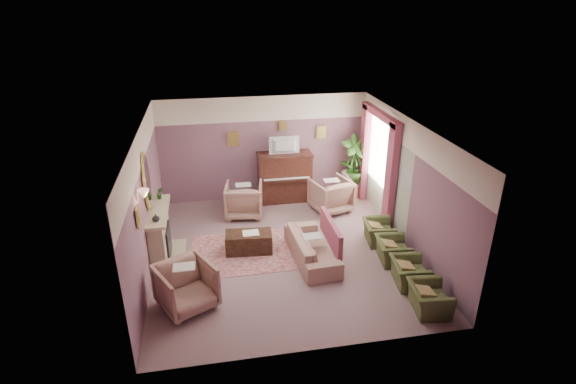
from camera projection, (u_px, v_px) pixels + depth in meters
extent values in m
cube|color=gray|center=(283.00, 252.00, 9.84)|extent=(5.50, 6.00, 0.01)
cube|color=white|center=(283.00, 128.00, 8.70)|extent=(5.50, 6.00, 0.01)
cube|color=#664D65|center=(264.00, 148.00, 11.97)|extent=(5.50, 0.02, 2.80)
cube|color=#664D65|center=(318.00, 276.00, 6.58)|extent=(5.50, 0.02, 2.80)
cube|color=#664D65|center=(146.00, 204.00, 8.82)|extent=(0.02, 6.00, 2.80)
cube|color=#664D65|center=(408.00, 184.00, 9.73)|extent=(0.02, 6.00, 2.80)
cube|color=white|center=(263.00, 109.00, 11.52)|extent=(5.50, 0.01, 0.65)
cube|color=#A7B09E|center=(384.00, 176.00, 11.02)|extent=(0.01, 3.00, 2.15)
cube|color=#C0B190|center=(160.00, 236.00, 9.37)|extent=(0.30, 1.40, 1.10)
cube|color=#242424|center=(165.00, 242.00, 9.45)|extent=(0.18, 0.72, 0.68)
cube|color=#FF6300|center=(168.00, 249.00, 9.53)|extent=(0.06, 0.54, 0.10)
cube|color=#C0B190|center=(158.00, 212.00, 9.14)|extent=(0.40, 1.55, 0.07)
cube|color=#C0B190|center=(172.00, 257.00, 9.62)|extent=(0.55, 1.50, 0.02)
ellipsoid|color=#DAC95E|center=(147.00, 181.00, 8.84)|extent=(0.04, 0.72, 1.20)
ellipsoid|color=white|center=(148.00, 181.00, 8.85)|extent=(0.01, 0.60, 1.06)
cone|color=#F2B694|center=(144.00, 194.00, 7.84)|extent=(0.20, 0.20, 0.16)
cube|color=#3E1D16|center=(285.00, 178.00, 12.07)|extent=(1.40, 0.60, 1.30)
cube|color=#3E1D16|center=(287.00, 180.00, 11.73)|extent=(1.30, 0.12, 0.06)
cube|color=silver|center=(287.00, 179.00, 11.71)|extent=(1.20, 0.08, 0.02)
cube|color=#3E1D16|center=(284.00, 154.00, 11.80)|extent=(1.45, 0.65, 0.04)
imported|color=#242424|center=(285.00, 144.00, 11.64)|extent=(0.80, 0.12, 0.48)
cube|color=#DAC95E|center=(233.00, 139.00, 11.67)|extent=(0.30, 0.03, 0.38)
cube|color=#DAC95E|center=(321.00, 132.00, 12.03)|extent=(0.26, 0.03, 0.34)
cube|color=#DAC95E|center=(283.00, 126.00, 11.77)|extent=(0.22, 0.03, 0.26)
cube|color=#DAC95E|center=(138.00, 217.00, 7.62)|extent=(0.03, 0.28, 0.36)
cube|color=beige|center=(381.00, 149.00, 10.99)|extent=(0.03, 1.40, 1.80)
cube|color=#9B425A|center=(391.00, 178.00, 10.31)|extent=(0.16, 0.34, 2.60)
cube|color=#9B425A|center=(364.00, 153.00, 11.97)|extent=(0.16, 0.34, 2.60)
cube|color=#9B425A|center=(381.00, 115.00, 10.63)|extent=(0.16, 2.20, 0.16)
imported|color=#254E18|center=(160.00, 193.00, 9.57)|extent=(0.16, 0.16, 0.28)
imported|color=white|center=(156.00, 218.00, 8.65)|extent=(0.16, 0.16, 0.16)
cube|color=#AB6868|center=(250.00, 251.00, 9.84)|extent=(2.50, 1.81, 0.01)
cube|color=#311E13|center=(249.00, 242.00, 9.78)|extent=(1.04, 0.58, 0.45)
cube|color=white|center=(251.00, 233.00, 9.69)|extent=(0.35, 0.28, 0.01)
imported|color=tan|center=(312.00, 243.00, 9.44)|extent=(0.64, 1.91, 0.77)
cube|color=#9B425A|center=(331.00, 232.00, 9.42)|extent=(0.10, 1.45, 0.53)
imported|color=tan|center=(244.00, 198.00, 11.28)|extent=(0.91, 0.91, 0.94)
imported|color=tan|center=(331.00, 193.00, 11.55)|extent=(0.91, 0.91, 0.94)
imported|color=tan|center=(186.00, 284.00, 7.94)|extent=(0.91, 0.91, 0.94)
imported|color=#4A572C|center=(429.00, 295.00, 7.91)|extent=(0.54, 0.76, 0.66)
imported|color=#4A572C|center=(410.00, 269.00, 8.64)|extent=(0.54, 0.76, 0.66)
imported|color=#4A572C|center=(393.00, 247.00, 9.38)|extent=(0.54, 0.76, 0.66)
imported|color=#4A572C|center=(379.00, 229.00, 10.12)|extent=(0.54, 0.76, 0.66)
cylinder|color=silver|center=(351.00, 184.00, 12.46)|extent=(0.52, 0.52, 0.70)
imported|color=#254E18|center=(352.00, 166.00, 12.25)|extent=(0.30, 0.30, 0.34)
imported|color=#254E18|center=(357.00, 168.00, 12.19)|extent=(0.16, 0.16, 0.28)
cylinder|color=#9F5F40|center=(352.00, 191.00, 12.43)|extent=(0.34, 0.34, 0.34)
imported|color=#254E18|center=(354.00, 161.00, 12.07)|extent=(0.76, 0.76, 1.44)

